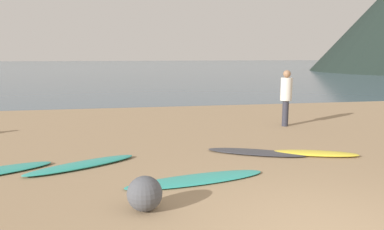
# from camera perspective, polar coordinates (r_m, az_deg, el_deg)

# --- Properties ---
(ground_plane) EXTENTS (120.00, 120.00, 0.20)m
(ground_plane) POSITION_cam_1_polar(r_m,az_deg,el_deg) (14.24, -0.24, -0.27)
(ground_plane) COLOR #997C5B
(ground_plane) RESTS_ON ground
(ocean_water) EXTENTS (140.00, 100.00, 0.01)m
(ocean_water) POSITION_cam_1_polar(r_m,az_deg,el_deg) (66.08, -8.32, 7.39)
(ocean_water) COLOR #475B6B
(ocean_water) RESTS_ON ground
(surfboard_3) EXTENTS (2.30, 1.51, 0.09)m
(surfboard_3) POSITION_cam_1_polar(r_m,az_deg,el_deg) (8.02, -16.61, -7.35)
(surfboard_3) COLOR teal
(surfboard_3) RESTS_ON ground
(surfboard_4) EXTENTS (2.75, 1.07, 0.06)m
(surfboard_4) POSITION_cam_1_polar(r_m,az_deg,el_deg) (6.89, 0.73, -9.87)
(surfboard_4) COLOR teal
(surfboard_4) RESTS_ON ground
(surfboard_5) EXTENTS (2.28, 1.46, 0.07)m
(surfboard_5) POSITION_cam_1_polar(r_m,az_deg,el_deg) (8.80, 9.79, -5.67)
(surfboard_5) COLOR #333338
(surfboard_5) RESTS_ON ground
(surfboard_6) EXTENTS (1.98, 1.07, 0.10)m
(surfboard_6) POSITION_cam_1_polar(r_m,az_deg,el_deg) (8.99, 18.41, -5.61)
(surfboard_6) COLOR yellow
(surfboard_6) RESTS_ON ground
(person_1) EXTENTS (0.36, 0.36, 1.79)m
(person_1) POSITION_cam_1_polar(r_m,az_deg,el_deg) (12.14, 14.29, 3.24)
(person_1) COLOR #2D2D38
(person_1) RESTS_ON ground
(beach_rock_near) EXTENTS (0.53, 0.53, 0.53)m
(beach_rock_near) POSITION_cam_1_polar(r_m,az_deg,el_deg) (5.64, -7.29, -11.91)
(beach_rock_near) COLOR #4A4C51
(beach_rock_near) RESTS_ON ground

